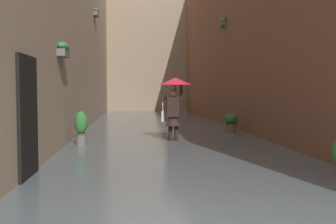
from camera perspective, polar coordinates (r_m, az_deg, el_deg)
The scene contains 7 objects.
ground_plane at distance 15.69m, azimuth -1.29°, elevation -2.63°, with size 62.57×62.57×0.00m, color gray.
flood_water at distance 15.68m, azimuth -1.29°, elevation -2.46°, with size 6.66×31.03×0.10m, color #515B60.
building_facade_left at distance 16.57m, azimuth 12.38°, elevation 12.90°, with size 2.04×29.03×8.81m.
building_facade_far at distance 29.25m, azimuth -3.21°, elevation 10.64°, with size 9.46×1.80×10.76m, color gray.
person_wading at distance 11.40m, azimuth 0.94°, elevation 2.37°, with size 1.00×1.00×2.06m.
potted_plant_far_right at distance 10.78m, azimuth -12.86°, elevation -2.39°, with size 0.35×0.35×1.03m.
potted_plant_near_left at distance 13.85m, azimuth 9.40°, elevation -1.71°, with size 0.48×0.48×0.77m.
Camera 1 is at (1.11, 3.05, 1.60)m, focal length 40.76 mm.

